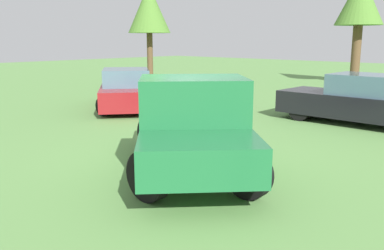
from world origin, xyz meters
name	(u,v)px	position (x,y,z in m)	size (l,w,h in m)	color
ground_plane	(187,164)	(0.00, 0.00, 0.00)	(80.00, 80.00, 0.00)	#5B8C47
pickup_truck	(192,123)	(-0.43, 0.29, 0.95)	(4.70, 4.58, 1.83)	black
sedan_near	(126,90)	(6.50, -3.64, 0.66)	(4.73, 4.26, 1.45)	black
sedan_far	(362,101)	(-1.00, -6.51, 0.70)	(4.72, 1.79, 1.50)	black
tree_back_right	(360,2)	(3.76, -17.86, 4.51)	(2.61, 2.61, 6.02)	brown
tree_far_center	(149,10)	(10.92, -8.75, 3.96)	(2.16, 2.16, 5.23)	brown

